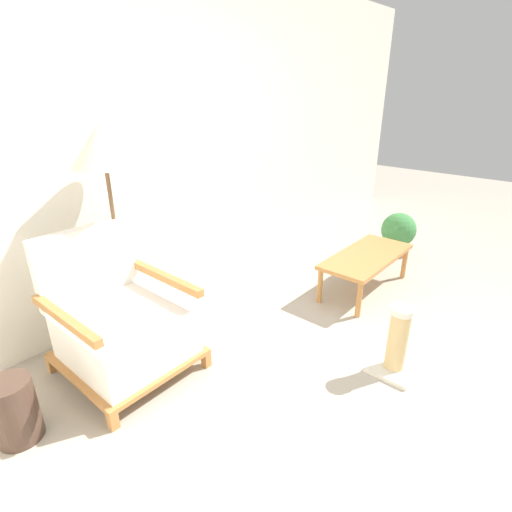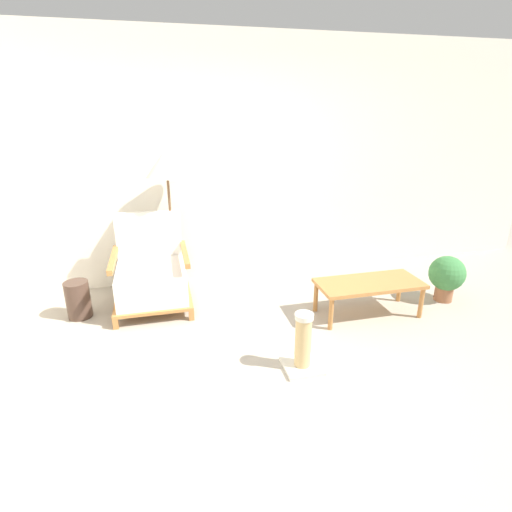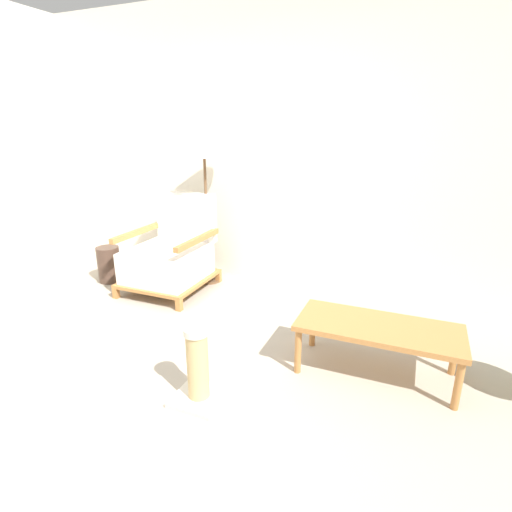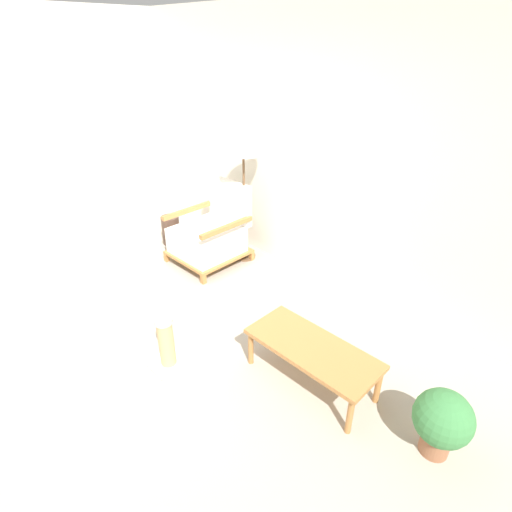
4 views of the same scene
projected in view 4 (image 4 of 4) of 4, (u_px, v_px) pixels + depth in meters
ground_plane at (135, 371)px, 3.22m from camera, size 14.00×14.00×0.00m
wall_back at (316, 154)px, 3.96m from camera, size 8.00×0.06×2.70m
wall_left at (32, 138)px, 4.56m from camera, size 0.06×8.00×2.70m
armchair at (210, 235)px, 4.68m from camera, size 0.75×0.79×0.91m
floor_lamp at (243, 146)px, 4.24m from camera, size 0.43×0.43×1.55m
coffee_table at (312, 351)px, 2.99m from camera, size 1.02×0.45×0.35m
vase at (171, 230)px, 5.13m from camera, size 0.23×0.23×0.37m
potted_plant at (442, 421)px, 2.47m from camera, size 0.37×0.37×0.49m
scratching_post at (167, 347)px, 3.19m from camera, size 0.29×0.29×0.48m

